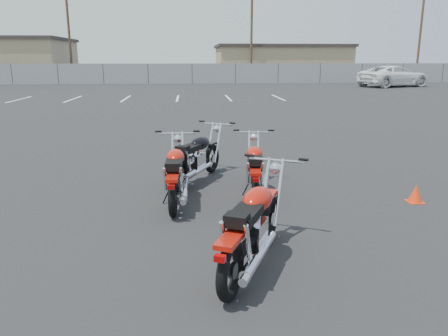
{
  "coord_description": "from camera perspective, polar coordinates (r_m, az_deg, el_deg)",
  "views": [
    {
      "loc": [
        -0.32,
        -5.99,
        2.33
      ],
      "look_at": [
        0.2,
        0.6,
        0.65
      ],
      "focal_mm": 35.0,
      "sensor_mm": 36.0,
      "label": 1
    }
  ],
  "objects": [
    {
      "name": "ground",
      "position": [
        6.44,
        -1.36,
        -6.97
      ],
      "size": [
        120.0,
        120.0,
        0.0
      ],
      "primitive_type": "plane",
      "color": "black",
      "rests_on": "ground"
    },
    {
      "name": "motorcycle_front_red",
      "position": [
        7.2,
        -6.32,
        -0.81
      ],
      "size": [
        0.82,
        2.11,
        1.03
      ],
      "color": "black",
      "rests_on": "ground"
    },
    {
      "name": "motorcycle_second_black",
      "position": [
        8.36,
        -3.61,
        1.37
      ],
      "size": [
        1.34,
        2.04,
        1.03
      ],
      "color": "black",
      "rests_on": "ground"
    },
    {
      "name": "motorcycle_third_red",
      "position": [
        7.58,
        4.06,
        -0.14
      ],
      "size": [
        0.78,
        2.02,
        0.99
      ],
      "color": "black",
      "rests_on": "ground"
    },
    {
      "name": "motorcycle_rear_red",
      "position": [
        4.94,
        3.84,
        -7.62
      ],
      "size": [
        1.33,
        2.14,
        1.08
      ],
      "color": "black",
      "rests_on": "ground"
    },
    {
      "name": "training_cone_near",
      "position": [
        7.88,
        23.76,
        -3.07
      ],
      "size": [
        0.25,
        0.25,
        0.3
      ],
      "color": "#FD360D",
      "rests_on": "ground"
    },
    {
      "name": "chainlink_fence",
      "position": [
        41.02,
        -4.19,
        12.2
      ],
      "size": [
        80.06,
        0.06,
        1.8
      ],
      "color": "gray",
      "rests_on": "ground"
    },
    {
      "name": "tan_building_east",
      "position": [
        51.05,
        7.33,
        13.6
      ],
      "size": [
        14.4,
        9.4,
        3.7
      ],
      "color": "#9C8C64",
      "rests_on": "ground"
    },
    {
      "name": "utility_pole_b",
      "position": [
        47.51,
        -19.59,
        16.3
      ],
      "size": [
        1.8,
        0.24,
        9.0
      ],
      "color": "#463020",
      "rests_on": "ground"
    },
    {
      "name": "utility_pole_c",
      "position": [
        45.5,
        3.61,
        17.18
      ],
      "size": [
        1.8,
        0.24,
        9.0
      ],
      "color": "#463020",
      "rests_on": "ground"
    },
    {
      "name": "utility_pole_d",
      "position": [
        52.08,
        24.25,
        15.63
      ],
      "size": [
        1.8,
        0.24,
        9.0
      ],
      "color": "#463020",
      "rests_on": "ground"
    },
    {
      "name": "parking_line_stripes",
      "position": [
        26.19,
        -9.41,
        8.95
      ],
      "size": [
        15.12,
        4.0,
        0.01
      ],
      "color": "silver",
      "rests_on": "ground"
    },
    {
      "name": "white_van",
      "position": [
        39.0,
        21.34,
        11.82
      ],
      "size": [
        5.14,
        7.53,
        2.66
      ],
      "primitive_type": "imported",
      "rotation": [
        0.0,
        0.0,
        1.94
      ],
      "color": "white",
      "rests_on": "ground"
    }
  ]
}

